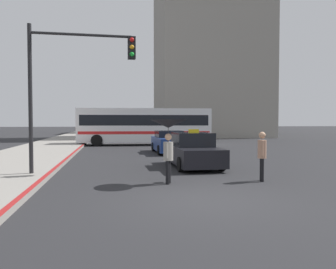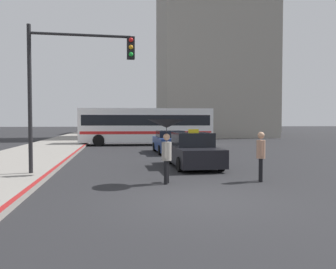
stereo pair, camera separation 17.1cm
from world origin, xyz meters
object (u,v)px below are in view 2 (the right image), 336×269
Objects in this scene: sedan_red at (170,142)px; taxi at (193,151)px; city_bus at (146,125)px; pedestrian_with_umbrella at (167,130)px; traffic_light at (74,72)px; pedestrian_man at (261,153)px.

taxi is at bearing 88.59° from sedan_red.
pedestrian_with_umbrella is (-1.16, -18.22, -0.05)m from city_bus.
sedan_red is 10.41m from traffic_light.
pedestrian_with_umbrella is (-1.78, -3.68, 1.02)m from taxi.
traffic_light is (-3.04, 1.91, 2.06)m from pedestrian_with_umbrella.
city_bus is at bearing -87.56° from taxi.
traffic_light is (-6.18, 2.02, 2.81)m from pedestrian_man.
sedan_red is 0.82× the size of traffic_light.
pedestrian_with_umbrella is 0.38× the size of traffic_light.
pedestrian_man is 0.31× the size of traffic_light.
city_bus is 18.26m from pedestrian_with_umbrella.
traffic_light is at bearing 20.22° from taxi.
city_bus is at bearing 18.60° from pedestrian_with_umbrella.
taxi is 4.04m from pedestrian_man.
sedan_red is at bearing -151.83° from pedestrian_man.
taxi is 0.92× the size of sedan_red.
city_bus is 18.46m from pedestrian_man.
city_bus is 5.61× the size of pedestrian_with_umbrella.
traffic_light reaches higher than pedestrian_with_umbrella.
pedestrian_with_umbrella is 1.25× the size of pedestrian_man.
traffic_light is at bearing 59.92° from sedan_red.
pedestrian_man is (1.99, -18.33, -0.80)m from city_bus.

